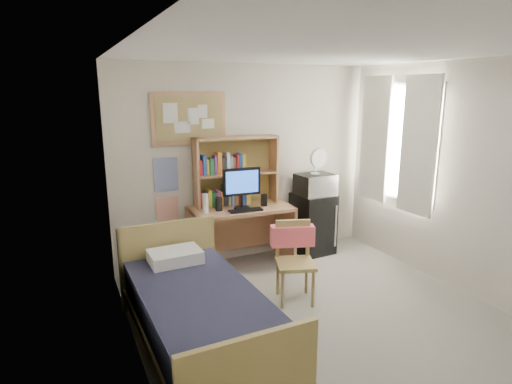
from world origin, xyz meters
name	(u,v)px	position (x,y,z in m)	size (l,w,h in m)	color
floor	(334,329)	(0.00, 0.00, -0.01)	(3.60, 4.20, 0.02)	gray
ceiling	(347,49)	(0.00, 0.00, 2.60)	(3.60, 4.20, 0.02)	white
wall_back	(247,164)	(0.00, 2.10, 1.30)	(3.60, 0.04, 2.60)	beige
wall_left	(138,225)	(-1.80, 0.00, 1.30)	(0.04, 4.20, 2.60)	beige
wall_right	(478,182)	(1.80, 0.00, 1.30)	(0.04, 4.20, 2.60)	beige
window_unit	(397,142)	(1.75, 1.20, 1.60)	(0.10, 1.40, 1.70)	white
curtain_left	(418,146)	(1.72, 0.80, 1.60)	(0.04, 0.55, 1.70)	white
curtain_right	(375,139)	(1.72, 1.60, 1.60)	(0.04, 0.55, 1.70)	white
bulletin_board	(189,119)	(-0.78, 2.08, 1.92)	(0.94, 0.03, 0.64)	#A29156
poster_wave	(166,174)	(-1.10, 2.09, 1.25)	(0.30, 0.01, 0.42)	#263999
poster_japan	(168,211)	(-1.10, 2.09, 0.78)	(0.28, 0.01, 0.36)	#D74A26
desk	(241,237)	(-0.25, 1.75, 0.41)	(1.30, 0.65, 0.82)	tan
desk_chair	(295,263)	(-0.07, 0.65, 0.44)	(0.44, 0.44, 0.88)	tan
mini_fridge	(313,223)	(0.90, 1.83, 0.43)	(0.50, 0.50, 0.85)	black
bed	(201,321)	(-1.28, 0.22, 0.28)	(1.00, 2.00, 0.55)	black
hutch	(236,171)	(-0.24, 1.90, 1.26)	(1.08, 0.27, 0.88)	tan
monitor	(242,188)	(-0.25, 1.69, 1.07)	(0.48, 0.04, 0.52)	black
keyboard	(246,210)	(-0.26, 1.55, 0.83)	(0.42, 0.13, 0.02)	black
speaker_left	(219,204)	(-0.55, 1.71, 0.90)	(0.07, 0.07, 0.17)	black
speaker_right	(264,200)	(0.05, 1.68, 0.89)	(0.06, 0.06, 0.16)	black
water_bottle	(205,204)	(-0.73, 1.68, 0.93)	(0.07, 0.07, 0.24)	white
hoodie	(292,236)	(0.00, 0.84, 0.68)	(0.49, 0.15, 0.23)	#FF616A
microwave	(315,184)	(0.90, 1.81, 1.00)	(0.49, 0.37, 0.29)	#BBBBC0
desk_fan	(316,163)	(0.90, 1.81, 1.30)	(0.26, 0.26, 0.32)	white
pillow	(175,256)	(-1.30, 0.97, 0.61)	(0.52, 0.36, 0.12)	white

